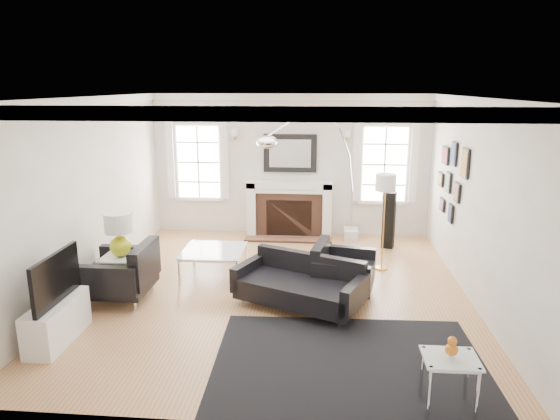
# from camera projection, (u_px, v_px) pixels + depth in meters

# --- Properties ---
(floor) EXTENTS (6.00, 6.00, 0.00)m
(floor) POSITION_uv_depth(u_px,v_px,m) (277.00, 291.00, 7.38)
(floor) COLOR #A27144
(floor) RESTS_ON ground
(back_wall) EXTENTS (5.50, 0.04, 2.80)m
(back_wall) POSITION_uv_depth(u_px,v_px,m) (290.00, 165.00, 9.94)
(back_wall) COLOR silver
(back_wall) RESTS_ON floor
(front_wall) EXTENTS (5.50, 0.04, 2.80)m
(front_wall) POSITION_uv_depth(u_px,v_px,m) (244.00, 278.00, 4.14)
(front_wall) COLOR silver
(front_wall) RESTS_ON floor
(left_wall) EXTENTS (0.04, 6.00, 2.80)m
(left_wall) POSITION_uv_depth(u_px,v_px,m) (89.00, 195.00, 7.27)
(left_wall) COLOR silver
(left_wall) RESTS_ON floor
(right_wall) EXTENTS (0.04, 6.00, 2.80)m
(right_wall) POSITION_uv_depth(u_px,v_px,m) (477.00, 202.00, 6.82)
(right_wall) COLOR silver
(right_wall) RESTS_ON floor
(ceiling) EXTENTS (5.50, 6.00, 0.02)m
(ceiling) POSITION_uv_depth(u_px,v_px,m) (276.00, 97.00, 6.70)
(ceiling) COLOR white
(ceiling) RESTS_ON back_wall
(crown_molding) EXTENTS (5.50, 6.00, 0.12)m
(crown_molding) POSITION_uv_depth(u_px,v_px,m) (276.00, 102.00, 6.72)
(crown_molding) COLOR white
(crown_molding) RESTS_ON back_wall
(fireplace) EXTENTS (1.70, 0.69, 1.11)m
(fireplace) POSITION_uv_depth(u_px,v_px,m) (289.00, 210.00, 9.95)
(fireplace) COLOR white
(fireplace) RESTS_ON floor
(mantel_mirror) EXTENTS (1.05, 0.07, 0.75)m
(mantel_mirror) POSITION_uv_depth(u_px,v_px,m) (290.00, 153.00, 9.84)
(mantel_mirror) COLOR black
(mantel_mirror) RESTS_ON back_wall
(window_left) EXTENTS (1.24, 0.15, 1.62)m
(window_left) POSITION_uv_depth(u_px,v_px,m) (198.00, 162.00, 10.03)
(window_left) COLOR white
(window_left) RESTS_ON back_wall
(window_right) EXTENTS (1.24, 0.15, 1.62)m
(window_right) POSITION_uv_depth(u_px,v_px,m) (385.00, 164.00, 9.73)
(window_right) COLOR white
(window_right) RESTS_ON back_wall
(gallery_wall) EXTENTS (0.04, 1.73, 1.29)m
(gallery_wall) POSITION_uv_depth(u_px,v_px,m) (451.00, 176.00, 8.04)
(gallery_wall) COLOR black
(gallery_wall) RESTS_ON right_wall
(tv_unit) EXTENTS (0.35, 1.00, 1.09)m
(tv_unit) POSITION_uv_depth(u_px,v_px,m) (57.00, 315.00, 5.86)
(tv_unit) COLOR white
(tv_unit) RESTS_ON floor
(area_rug) EXTENTS (3.01, 2.53, 0.01)m
(area_rug) POSITION_uv_depth(u_px,v_px,m) (350.00, 371.00, 5.29)
(area_rug) COLOR black
(area_rug) RESTS_ON floor
(sofa) EXTENTS (1.90, 1.41, 0.56)m
(sofa) POSITION_uv_depth(u_px,v_px,m) (301.00, 285.00, 6.79)
(sofa) COLOR black
(sofa) RESTS_ON floor
(armchair_left) EXTENTS (0.91, 1.01, 0.68)m
(armchair_left) POSITION_uv_depth(u_px,v_px,m) (123.00, 274.00, 7.02)
(armchair_left) COLOR black
(armchair_left) RESTS_ON floor
(armchair_right) EXTENTS (0.98, 1.06, 0.62)m
(armchair_right) POSITION_uv_depth(u_px,v_px,m) (340.00, 271.00, 7.20)
(armchair_right) COLOR black
(armchair_right) RESTS_ON floor
(coffee_table) EXTENTS (0.96, 0.96, 0.43)m
(coffee_table) POSITION_uv_depth(u_px,v_px,m) (213.00, 252.00, 7.89)
(coffee_table) COLOR silver
(coffee_table) RESTS_ON floor
(side_table_left) EXTENTS (0.53, 0.53, 0.59)m
(side_table_left) POSITION_uv_depth(u_px,v_px,m) (122.00, 263.00, 7.14)
(side_table_left) COLOR silver
(side_table_left) RESTS_ON floor
(nesting_table) EXTENTS (0.50, 0.42, 0.55)m
(nesting_table) POSITION_uv_depth(u_px,v_px,m) (450.00, 369.00, 4.57)
(nesting_table) COLOR silver
(nesting_table) RESTS_ON floor
(gourd_lamp) EXTENTS (0.40, 0.40, 0.64)m
(gourd_lamp) POSITION_uv_depth(u_px,v_px,m) (119.00, 232.00, 7.02)
(gourd_lamp) COLOR #CCD11A
(gourd_lamp) RESTS_ON side_table_left
(orange_vase) EXTENTS (0.12, 0.12, 0.19)m
(orange_vase) POSITION_uv_depth(u_px,v_px,m) (452.00, 347.00, 4.51)
(orange_vase) COLOR #C76A19
(orange_vase) RESTS_ON nesting_table
(arc_floor_lamp) EXTENTS (1.82, 1.69, 2.58)m
(arc_floor_lamp) POSITION_uv_depth(u_px,v_px,m) (313.00, 175.00, 8.94)
(arc_floor_lamp) COLOR white
(arc_floor_lamp) RESTS_ON floor
(stick_floor_lamp) EXTENTS (0.32, 0.32, 1.59)m
(stick_floor_lamp) POSITION_uv_depth(u_px,v_px,m) (385.00, 188.00, 7.92)
(stick_floor_lamp) COLOR gold
(stick_floor_lamp) RESTS_ON floor
(speaker_tower) EXTENTS (0.26, 0.26, 1.06)m
(speaker_tower) POSITION_uv_depth(u_px,v_px,m) (389.00, 220.00, 9.24)
(speaker_tower) COLOR black
(speaker_tower) RESTS_ON floor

